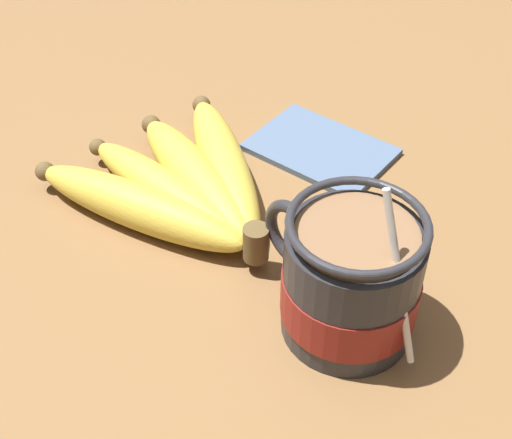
% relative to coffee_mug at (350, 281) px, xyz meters
% --- Properties ---
extents(table, '(1.26, 1.26, 0.03)m').
position_rel_coffee_mug_xyz_m(table, '(0.04, 0.03, -0.06)').
color(table, brown).
rests_on(table, ground).
extents(coffee_mug, '(0.14, 0.10, 0.14)m').
position_rel_coffee_mug_xyz_m(coffee_mug, '(0.00, 0.00, 0.00)').
color(coffee_mug, '#28282D').
rests_on(coffee_mug, table).
extents(banana_bunch, '(0.21, 0.20, 0.04)m').
position_rel_coffee_mug_xyz_m(banana_bunch, '(0.19, 0.00, -0.03)').
color(banana_bunch, brown).
rests_on(banana_bunch, table).
extents(napkin, '(0.14, 0.11, 0.01)m').
position_rel_coffee_mug_xyz_m(napkin, '(0.16, -0.14, -0.04)').
color(napkin, slate).
rests_on(napkin, table).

